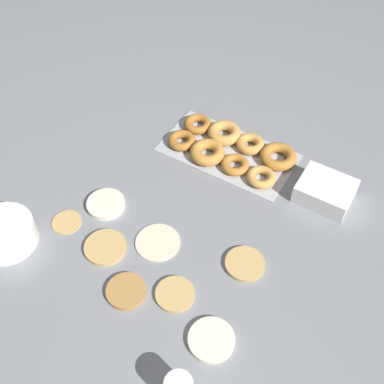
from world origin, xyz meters
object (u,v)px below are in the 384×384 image
(pancake_0, at_px, (175,294))
(pancake_7, at_px, (106,204))
(pancake_3, at_px, (67,222))
(batter_bowl, at_px, (4,234))
(pancake_2, at_px, (158,242))
(pancake_4, at_px, (245,264))
(pancake_6, at_px, (126,291))
(donut_tray, at_px, (230,149))
(pancake_5, at_px, (211,340))
(container_stack, at_px, (325,191))
(pancake_1, at_px, (105,247))

(pancake_0, distance_m, pancake_7, 0.34)
(pancake_3, distance_m, pancake_7, 0.12)
(pancake_7, distance_m, batter_bowl, 0.27)
(pancake_2, height_order, batter_bowl, batter_bowl)
(pancake_4, bearing_deg, pancake_6, 46.05)
(donut_tray, bearing_deg, pancake_7, 61.78)
(donut_tray, bearing_deg, pancake_5, 114.37)
(pancake_6, xyz_separation_m, pancake_7, (0.21, -0.19, 0.00))
(pancake_4, relative_size, pancake_6, 1.04)
(pancake_7, bearing_deg, batter_bowl, 56.92)
(batter_bowl, bearing_deg, container_stack, -138.97)
(pancake_7, distance_m, donut_tray, 0.41)
(pancake_1, height_order, donut_tray, donut_tray)
(donut_tray, bearing_deg, pancake_3, 61.70)
(pancake_0, bearing_deg, pancake_4, -122.81)
(pancake_1, distance_m, pancake_6, 0.14)
(pancake_5, height_order, container_stack, container_stack)
(container_stack, bearing_deg, pancake_6, 60.64)
(pancake_7, relative_size, container_stack, 0.71)
(donut_tray, relative_size, batter_bowl, 2.53)
(pancake_4, bearing_deg, pancake_0, 57.19)
(pancake_7, bearing_deg, pancake_1, 127.24)
(pancake_3, distance_m, batter_bowl, 0.16)
(pancake_6, bearing_deg, pancake_3, -18.27)
(pancake_1, relative_size, pancake_7, 1.04)
(pancake_6, distance_m, batter_bowl, 0.36)
(pancake_0, height_order, donut_tray, donut_tray)
(pancake_2, height_order, pancake_3, same)
(pancake_1, bearing_deg, batter_bowl, 25.90)
(pancake_7, bearing_deg, pancake_0, 156.87)
(pancake_2, height_order, pancake_5, pancake_5)
(pancake_2, bearing_deg, container_stack, -130.31)
(pancake_5, distance_m, batter_bowl, 0.60)
(pancake_0, relative_size, donut_tray, 0.24)
(container_stack, bearing_deg, pancake_0, 67.87)
(pancake_7, xyz_separation_m, container_stack, (-0.51, -0.34, 0.02))
(pancake_6, distance_m, container_stack, 0.61)
(pancake_3, xyz_separation_m, batter_bowl, (0.09, 0.13, 0.03))
(pancake_2, bearing_deg, pancake_3, 16.50)
(pancake_4, relative_size, container_stack, 0.68)
(pancake_0, distance_m, pancake_6, 0.12)
(pancake_2, xyz_separation_m, batter_bowl, (0.34, 0.20, 0.03))
(pancake_2, distance_m, pancake_4, 0.23)
(pancake_4, xyz_separation_m, pancake_6, (0.21, 0.22, 0.00))
(pancake_5, bearing_deg, pancake_3, -9.76)
(pancake_7, bearing_deg, container_stack, -145.96)
(pancake_1, bearing_deg, pancake_7, -52.76)
(container_stack, bearing_deg, pancake_3, 38.30)
(pancake_0, xyz_separation_m, batter_bowl, (0.46, 0.09, 0.03))
(donut_tray, bearing_deg, container_stack, 176.04)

